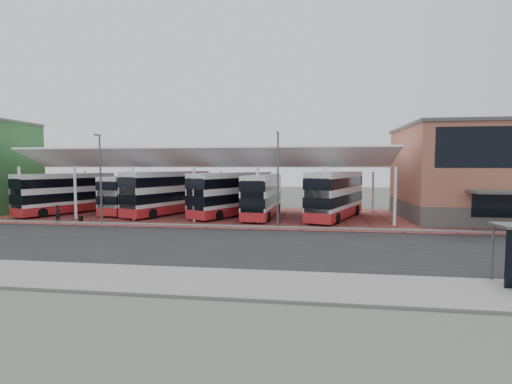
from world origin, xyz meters
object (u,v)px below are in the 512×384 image
at_px(bus_4, 262,196).
at_px(bus_5, 336,195).
at_px(bus_1, 132,194).
at_px(bus_0, 67,194).
at_px(bus_3, 231,194).
at_px(bus_2, 168,193).
at_px(pedestrian, 58,214).
at_px(terminal, 501,172).

bearing_deg(bus_4, bus_5, 1.73).
bearing_deg(bus_1, bus_0, -159.18).
xyz_separation_m(bus_3, bus_4, (3.32, -0.39, -0.09)).
bearing_deg(bus_4, bus_0, -176.06).
xyz_separation_m(bus_2, pedestrian, (-7.80, -7.25, -1.48)).
bearing_deg(bus_3, bus_2, -155.75).
bearing_deg(bus_3, terminal, 28.70).
height_order(bus_2, bus_5, bus_5).
xyz_separation_m(bus_4, bus_5, (7.34, -0.21, 0.15)).
distance_m(terminal, bus_3, 26.53).
bearing_deg(bus_5, bus_1, -164.00).
relative_size(terminal, pedestrian, 11.31).
bearing_deg(terminal, pedestrian, -169.42).
bearing_deg(terminal, bus_5, -174.93).
bearing_deg(bus_4, bus_2, 179.34).
height_order(bus_0, pedestrian, bus_0).
distance_m(terminal, bus_5, 15.98).
xyz_separation_m(bus_4, pedestrian, (-18.18, -6.52, -1.33)).
relative_size(terminal, bus_0, 1.71).
distance_m(bus_1, bus_5, 22.42).
bearing_deg(bus_1, terminal, 3.32).
bearing_deg(bus_0, bus_1, 39.63).
bearing_deg(bus_0, terminal, 24.80).
relative_size(bus_0, bus_1, 1.07).
bearing_deg(pedestrian, bus_4, -67.80).
relative_size(bus_1, bus_4, 0.95).
height_order(bus_3, bus_4, bus_3).
xyz_separation_m(bus_0, pedestrian, (3.47, -6.31, -1.37)).
height_order(terminal, bus_2, terminal).
xyz_separation_m(terminal, pedestrian, (-41.26, -7.71, -3.79)).
xyz_separation_m(bus_3, bus_5, (10.66, -0.60, 0.05)).
bearing_deg(bus_2, bus_4, 18.16).
bearing_deg(bus_5, bus_0, -158.91).
bearing_deg(pedestrian, bus_1, -18.56).
height_order(terminal, bus_4, terminal).
bearing_deg(bus_2, bus_1, -170.55).
xyz_separation_m(bus_1, bus_2, (4.61, -1.04, 0.25)).
distance_m(bus_0, pedestrian, 7.33).
bearing_deg(bus_1, bus_5, -0.88).
relative_size(bus_4, pedestrian, 6.52).
xyz_separation_m(bus_3, pedestrian, (-14.85, -6.92, -1.42)).
height_order(bus_0, bus_5, bus_5).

